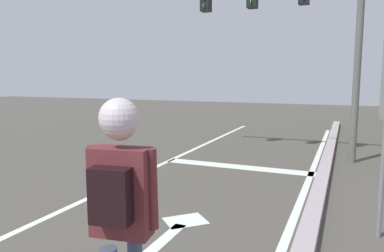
{
  "coord_description": "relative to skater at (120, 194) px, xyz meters",
  "views": [
    {
      "loc": [
        3.55,
        1.33,
        1.99
      ],
      "look_at": [
        1.4,
        6.38,
        1.26
      ],
      "focal_mm": 34.13,
      "sensor_mm": 36.0,
      "label": 1
    }
  ],
  "objects": [
    {
      "name": "lane_line_center",
      "position": [
        -2.53,
        2.71,
        -1.23
      ],
      "size": [
        0.12,
        20.0,
        0.01
      ],
      "primitive_type": "cube",
      "color": "silver",
      "rests_on": "ground"
    },
    {
      "name": "lane_line_curbside",
      "position": [
        0.74,
        2.71,
        -1.23
      ],
      "size": [
        0.12,
        20.0,
        0.01
      ],
      "primitive_type": "cube",
      "color": "silver",
      "rests_on": "ground"
    },
    {
      "name": "stop_bar",
      "position": [
        -0.82,
        5.81,
        -1.23
      ],
      "size": [
        3.41,
        0.4,
        0.01
      ],
      "primitive_type": "cube",
      "color": "silver",
      "rests_on": "ground"
    },
    {
      "name": "lane_arrow_stem",
      "position": [
        -0.65,
        1.66,
        -1.23
      ],
      "size": [
        0.16,
        1.4,
        0.01
      ],
      "primitive_type": "cube",
      "color": "silver",
      "rests_on": "ground"
    },
    {
      "name": "lane_arrow_head",
      "position": [
        -0.65,
        2.51,
        -1.23
      ],
      "size": [
        0.71,
        0.71,
        0.01
      ],
      "primitive_type": "cube",
      "rotation": [
        0.0,
        0.0,
        0.79
      ],
      "color": "silver",
      "rests_on": "ground"
    },
    {
      "name": "curb_strip",
      "position": [
        0.99,
        2.71,
        -1.16
      ],
      "size": [
        0.24,
        24.0,
        0.14
      ],
      "primitive_type": "cube",
      "color": "#A5969D",
      "rests_on": "ground"
    },
    {
      "name": "skater",
      "position": [
        0.0,
        0.0,
        0.0
      ],
      "size": [
        0.49,
        0.65,
        1.78
      ],
      "color": "#41485E",
      "rests_on": "skateboard"
    },
    {
      "name": "traffic_signal_mast",
      "position": [
        -0.01,
        7.31,
        2.27
      ],
      "size": [
        5.04,
        0.34,
        4.88
      ],
      "color": "#5B5D56",
      "rests_on": "ground"
    }
  ]
}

